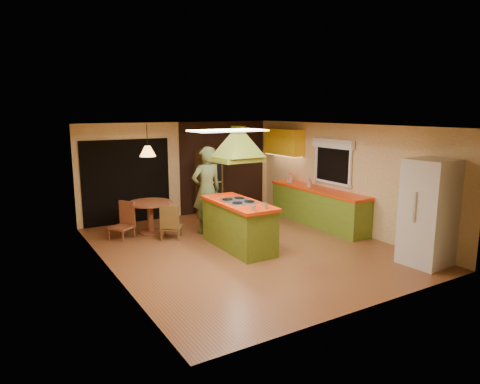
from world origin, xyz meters
TOP-DOWN VIEW (x-y plane):
  - ground at (0.00, 0.00)m, footprint 6.50×6.50m
  - room_walls at (0.00, 0.00)m, footprint 5.50×6.50m
  - ceiling_plane at (0.00, 0.00)m, footprint 6.50×6.50m
  - brick_panel at (1.25, 3.23)m, footprint 2.64×0.03m
  - nook_opening at (-1.50, 3.23)m, footprint 2.20×0.03m
  - right_counter at (2.45, 0.60)m, footprint 0.62×3.05m
  - upper_cabinets at (2.57, 2.20)m, footprint 0.34×1.40m
  - window_right at (2.70, 0.40)m, footprint 0.12×1.35m
  - fluor_panel at (-1.10, -1.20)m, footprint 1.20×0.60m
  - kitchen_island at (-0.15, 0.07)m, footprint 0.81×1.97m
  - range_hood at (-0.15, 0.07)m, footprint 0.93×0.68m
  - man at (-0.20, 1.40)m, footprint 0.74×0.49m
  - refrigerator at (2.35, -2.52)m, footprint 0.85×0.81m
  - wall_oven at (0.64, 2.95)m, footprint 0.60×0.62m
  - dining_table at (-1.33, 2.06)m, footprint 0.98×0.98m
  - chair_left at (-2.03, 1.96)m, footprint 0.62×0.62m
  - chair_near at (-1.08, 1.41)m, footprint 0.60×0.60m
  - pendant_lamp at (-1.33, 2.06)m, footprint 0.44×0.44m
  - canister_large at (2.40, 1.63)m, footprint 0.18×0.18m
  - canister_medium at (2.40, 1.68)m, footprint 0.16×0.16m
  - canister_small at (2.40, 0.87)m, footprint 0.14×0.14m

SIDE VIEW (x-z plane):
  - ground at x=0.00m, z-range 0.00..0.00m
  - chair_near at x=-1.08m, z-range 0.00..0.79m
  - chair_left at x=-2.03m, z-range 0.00..0.81m
  - right_counter at x=2.45m, z-range 0.00..0.92m
  - kitchen_island at x=-0.15m, z-range 0.00..0.99m
  - dining_table at x=-1.33m, z-range 0.15..0.89m
  - wall_oven at x=0.64m, z-range 0.00..1.76m
  - refrigerator at x=2.35m, z-range 0.00..1.95m
  - canister_small at x=2.40m, z-range 0.92..1.08m
  - man at x=-0.20m, z-range 0.00..2.00m
  - canister_medium at x=2.40m, z-range 0.92..1.12m
  - canister_large at x=2.40m, z-range 0.92..1.13m
  - nook_opening at x=-1.50m, z-range 0.00..2.10m
  - room_walls at x=0.00m, z-range -2.00..4.50m
  - brick_panel at x=1.25m, z-range 0.00..2.50m
  - window_right at x=2.70m, z-range 1.24..2.30m
  - pendant_lamp at x=-1.33m, z-range 1.78..2.02m
  - upper_cabinets at x=2.57m, z-range 1.60..2.30m
  - range_hood at x=-0.15m, z-range 1.87..2.65m
  - fluor_panel at x=-1.10m, z-range 2.47..2.50m
  - ceiling_plane at x=0.00m, z-range 2.50..2.50m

